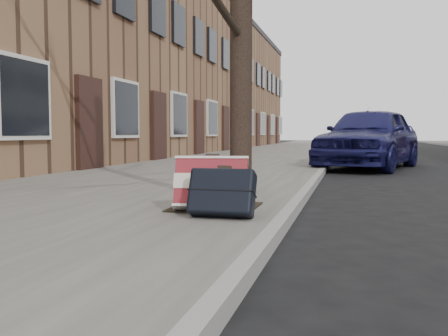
% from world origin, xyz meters
% --- Properties ---
extents(ground, '(120.00, 120.00, 0.00)m').
position_xyz_m(ground, '(0.00, 0.00, 0.00)').
color(ground, black).
rests_on(ground, ground).
extents(near_sidewalk, '(5.00, 70.00, 0.12)m').
position_xyz_m(near_sidewalk, '(-3.70, 15.00, 0.06)').
color(near_sidewalk, gray).
rests_on(near_sidewalk, ground).
extents(house_near, '(6.80, 40.00, 7.00)m').
position_xyz_m(house_near, '(-9.60, 16.00, 3.50)').
color(house_near, brown).
rests_on(house_near, ground).
extents(dirt_patch, '(0.85, 0.85, 0.02)m').
position_xyz_m(dirt_patch, '(-2.00, 1.20, 0.13)').
color(dirt_patch, black).
rests_on(dirt_patch, near_sidewalk).
extents(suitcase_red, '(0.76, 0.51, 0.54)m').
position_xyz_m(suitcase_red, '(-1.96, 0.91, 0.39)').
color(suitcase_red, maroon).
rests_on(suitcase_red, near_sidewalk).
extents(suitcase_navy, '(0.60, 0.35, 0.47)m').
position_xyz_m(suitcase_navy, '(-1.78, 0.62, 0.36)').
color(suitcase_navy, black).
rests_on(suitcase_navy, near_sidewalk).
extents(car_near_front, '(3.06, 4.96, 1.58)m').
position_xyz_m(car_near_front, '(-0.21, 9.40, 0.79)').
color(car_near_front, '#17184F').
rests_on(car_near_front, ground).
extents(car_near_mid, '(2.62, 4.72, 1.47)m').
position_xyz_m(car_near_mid, '(0.06, 15.22, 0.74)').
color(car_near_mid, '#B2B4BA').
rests_on(car_near_mid, ground).
extents(car_near_back, '(3.28, 5.28, 1.36)m').
position_xyz_m(car_near_back, '(-0.38, 24.23, 0.68)').
color(car_near_back, '#313136').
rests_on(car_near_back, ground).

